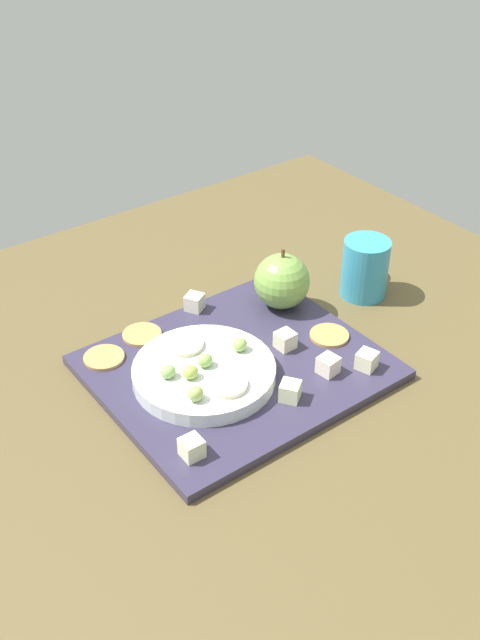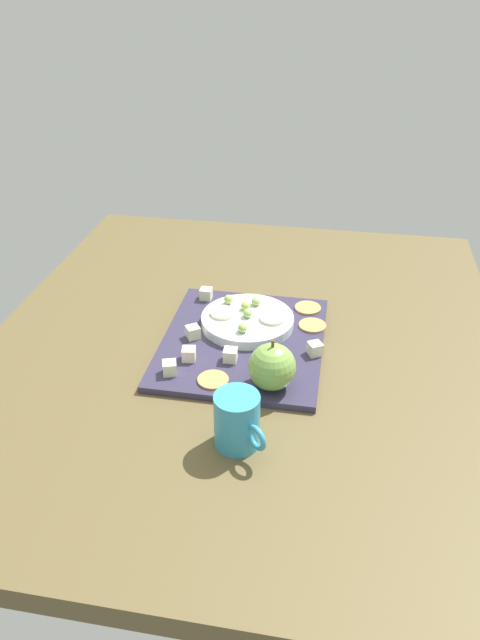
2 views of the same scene
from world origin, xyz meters
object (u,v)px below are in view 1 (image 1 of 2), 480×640
serving_dish (203,371)px  cheese_cube_1 (192,448)px  apple_slice_0 (227,385)px  cheese_cube_5 (195,302)px  cup (365,268)px  cheese_cube_4 (367,360)px  cracker_2 (142,334)px  cracker_0 (329,335)px  grape_2 (240,345)px  cheese_cube_0 (285,340)px  cheese_cube_3 (290,391)px  apple_whole (282,281)px  apple_slice_1 (184,345)px  cracker_1 (104,357)px  cheese_cube_2 (328,365)px  grape_1 (190,372)px  platter (235,365)px  grape_3 (196,394)px  grape_4 (168,372)px  grape_0 (205,361)px

serving_dish → cheese_cube_1: cheese_cube_1 is taller
cheese_cube_1 → apple_slice_0: (8.59, 5.31, 1.03)cm
cheese_cube_5 → cup: cup is taller
cheese_cube_4 → cracker_2: size_ratio=0.44×
cracker_0 → apple_slice_0: 18.49cm
grape_2 → cheese_cube_0: bearing=-9.1°
cheese_cube_0 → cheese_cube_3: same height
apple_whole → cracker_0: apple_whole is taller
cheese_cube_0 → cup: (18.83, 4.71, 1.95)cm
cracker_2 → grape_2: size_ratio=2.67×
cracker_2 → apple_slice_1: (1.95, -7.53, 1.99)cm
cracker_1 → grape_2: bearing=-38.8°
apple_slice_1 → cracker_0: bearing=-22.8°
cheese_cube_4 → cracker_0: bearing=84.6°
apple_slice_1 → cheese_cube_2: bearing=-45.6°
cracker_1 → grape_1: grape_1 is taller
platter → cheese_cube_0: size_ratio=14.92×
cheese_cube_0 → grape_2: bearing=170.9°
cheese_cube_3 → cheese_cube_4: bearing=-6.0°
cheese_cube_2 → grape_3: 17.77cm
cracker_1 → apple_slice_1: (8.40, -6.13, 1.99)cm
cheese_cube_2 → cheese_cube_3: bearing=-172.0°
cheese_cube_4 → grape_2: (-12.13, 10.47, 1.60)cm
cheese_cube_2 → cheese_cube_5: 22.37cm
cheese_cube_1 → cheese_cube_4: same height
cracker_2 → grape_2: bearing=-59.9°
serving_dish → cracker_2: (-1.64, 12.05, -0.74)cm
grape_4 → cracker_0: bearing=-9.1°
cheese_cube_0 → cheese_cube_5: bearing=107.5°
grape_0 → apple_slice_1: grape_0 is taller
serving_dish → apple_slice_0: bearing=-89.0°
cracker_2 → apple_slice_0: bearing=-84.2°
grape_1 → platter: bearing=9.7°
platter → grape_2: (0.46, -0.43, 3.40)cm
cheese_cube_0 → cup: bearing=14.0°
grape_1 → apple_slice_0: bearing=-57.0°
cheese_cube_4 → platter: bearing=139.1°
cheese_cube_3 → grape_2: size_ratio=1.17×
cup → grape_1: bearing=-172.3°
grape_0 → apple_slice_1: (0.10, 4.92, -0.55)cm
grape_3 → serving_dish: bearing=49.0°
grape_4 → cheese_cube_3: bearing=-43.5°
serving_dish → cracker_0: 18.63cm
grape_1 → cup: 33.73cm
cheese_cube_5 → grape_3: size_ratio=1.17×
cheese_cube_5 → cheese_cube_3: bearing=-93.7°
platter → cheese_cube_3: (1.07, -9.69, 1.80)cm
platter → cheese_cube_1: (-13.54, -10.54, 1.80)cm
serving_dish → grape_0: (0.21, -0.39, 1.80)cm
cheese_cube_3 → cheese_cube_5: 22.70cm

